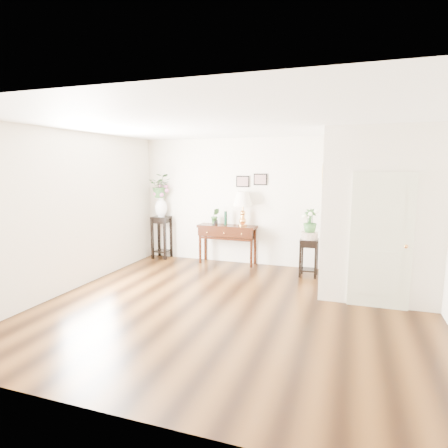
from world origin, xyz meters
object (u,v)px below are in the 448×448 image
at_px(table_lamp, 243,210).
at_px(plant_stand_b, 309,258).
at_px(console_table, 227,244).
at_px(plant_stand_a, 162,237).

relative_size(table_lamp, plant_stand_b, 1.02).
height_order(console_table, plant_stand_a, plant_stand_a).
relative_size(console_table, plant_stand_b, 1.74).
relative_size(table_lamp, plant_stand_a, 0.76).
xyz_separation_m(table_lamp, plant_stand_a, (-2.01, 0.00, -0.73)).
distance_m(console_table, plant_stand_b, 1.91).
relative_size(plant_stand_a, plant_stand_b, 1.33).
bearing_deg(console_table, plant_stand_a, -178.82).
height_order(table_lamp, plant_stand_b, table_lamp).
xyz_separation_m(plant_stand_a, plant_stand_b, (3.51, -0.44, -0.12)).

